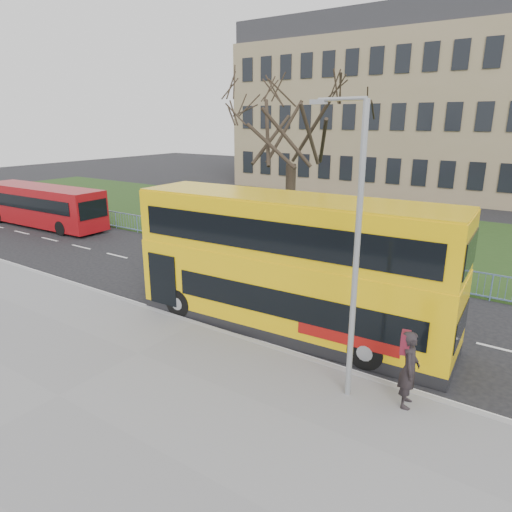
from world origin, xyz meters
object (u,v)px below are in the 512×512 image
at_px(pedestrian, 409,369).
at_px(street_lamp, 354,244).
at_px(yellow_bus, 289,262).
at_px(red_bus, 43,205).

relative_size(pedestrian, street_lamp, 0.27).
xyz_separation_m(yellow_bus, street_lamp, (3.20, -2.60, 1.66)).
bearing_deg(street_lamp, yellow_bus, 150.44).
bearing_deg(red_bus, yellow_bus, -13.61).
distance_m(red_bus, pedestrian, 26.61).
bearing_deg(pedestrian, yellow_bus, 52.41).
bearing_deg(pedestrian, street_lamp, 91.99).
xyz_separation_m(red_bus, street_lamp, (24.33, -6.92, 2.63)).
relative_size(red_bus, pedestrian, 5.18).
distance_m(yellow_bus, street_lamp, 4.45).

